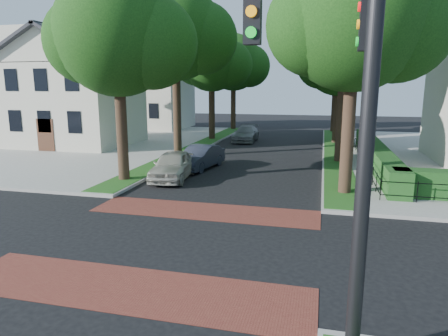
{
  "coord_description": "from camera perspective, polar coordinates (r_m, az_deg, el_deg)",
  "views": [
    {
      "loc": [
        4.4,
        -11.38,
        4.87
      ],
      "look_at": [
        0.56,
        4.15,
        1.6
      ],
      "focal_mm": 32.0,
      "sensor_mm": 36.0,
      "label": 1
    }
  ],
  "objects": [
    {
      "name": "crosswalk_far",
      "position": [
        15.99,
        -2.77,
        -6.18
      ],
      "size": [
        9.0,
        2.2,
        0.01
      ],
      "primitive_type": "cube",
      "color": "maroon",
      "rests_on": "ground"
    },
    {
      "name": "house_left_far",
      "position": [
        47.72,
        -10.97,
        11.56
      ],
      "size": [
        10.0,
        9.0,
        10.14
      ],
      "color": "beige",
      "rests_on": "sidewalk_nw"
    },
    {
      "name": "ground",
      "position": [
        13.14,
        -6.82,
        -10.29
      ],
      "size": [
        120.0,
        120.0,
        0.0
      ],
      "primitive_type": "plane",
      "color": "black",
      "rests_on": "ground"
    },
    {
      "name": "tree_right_far",
      "position": [
        35.68,
        16.32,
        14.38
      ],
      "size": [
        7.25,
        6.23,
        9.74
      ],
      "color": "black",
      "rests_on": "sidewalk_ne"
    },
    {
      "name": "grass_strip_ne",
      "position": [
        30.86,
        15.6,
        2.35
      ],
      "size": [
        1.6,
        29.8,
        0.02
      ],
      "primitive_type": "cube",
      "color": "#1F4B15",
      "rests_on": "sidewalk_ne"
    },
    {
      "name": "traffic_signal",
      "position": [
        6.99,
        18.18,
        9.65
      ],
      "size": [
        2.17,
        2.0,
        8.0
      ],
      "color": "black",
      "rests_on": "sidewalk_se"
    },
    {
      "name": "tree_right_near",
      "position": [
        18.86,
        18.49,
        19.39
      ],
      "size": [
        7.75,
        6.67,
        10.66
      ],
      "color": "black",
      "rests_on": "sidewalk_ne"
    },
    {
      "name": "tree_right_mid",
      "position": [
        26.84,
        17.23,
        17.73
      ],
      "size": [
        8.25,
        7.09,
        11.22
      ],
      "color": "black",
      "rests_on": "sidewalk_ne"
    },
    {
      "name": "tree_left_near",
      "position": [
        21.17,
        -14.48,
        17.71
      ],
      "size": [
        7.5,
        6.45,
        10.2
      ],
      "color": "black",
      "rests_on": "sidewalk_nw"
    },
    {
      "name": "parked_car_rear",
      "position": [
        36.18,
        3.14,
        4.91
      ],
      "size": [
        1.99,
        4.78,
        1.38
      ],
      "primitive_type": "imported",
      "rotation": [
        0.0,
        0.0,
        0.01
      ],
      "color": "slate",
      "rests_on": "ground"
    },
    {
      "name": "parked_car_middle",
      "position": [
        24.03,
        -3.46,
        1.55
      ],
      "size": [
        2.17,
        4.45,
        1.4
      ],
      "primitive_type": "imported",
      "rotation": [
        0.0,
        0.0,
        -0.16
      ],
      "color": "#222633",
      "rests_on": "ground"
    },
    {
      "name": "tree_left_far",
      "position": [
        36.99,
        -1.56,
        15.04
      ],
      "size": [
        7.0,
        6.02,
        9.86
      ],
      "color": "black",
      "rests_on": "sidewalk_nw"
    },
    {
      "name": "tree_left_mid",
      "position": [
        28.58,
        -6.59,
        18.47
      ],
      "size": [
        8.0,
        6.88,
        11.48
      ],
      "color": "black",
      "rests_on": "sidewalk_nw"
    },
    {
      "name": "crosswalk_near",
      "position": [
        10.48,
        -13.24,
        -16.43
      ],
      "size": [
        9.0,
        2.2,
        0.01
      ],
      "primitive_type": "cube",
      "color": "maroon",
      "rests_on": "ground"
    },
    {
      "name": "tree_right_back",
      "position": [
        44.69,
        15.91,
        14.2
      ],
      "size": [
        7.5,
        6.45,
        10.2
      ],
      "color": "black",
      "rests_on": "sidewalk_ne"
    },
    {
      "name": "parked_car_front",
      "position": [
        21.42,
        -7.3,
        0.4
      ],
      "size": [
        2.24,
        4.62,
        1.52
      ],
      "primitive_type": "imported",
      "rotation": [
        0.0,
        0.0,
        0.1
      ],
      "color": "#B3B0A1",
      "rests_on": "ground"
    },
    {
      "name": "tree_left_back",
      "position": [
        45.75,
        1.56,
        14.74
      ],
      "size": [
        7.75,
        6.66,
        10.44
      ],
      "color": "black",
      "rests_on": "sidewalk_nw"
    },
    {
      "name": "fence_main_road",
      "position": [
        26.84,
        19.06,
        1.76
      ],
      "size": [
        0.06,
        18.0,
        0.9
      ],
      "primitive_type": null,
      "color": "black",
      "rests_on": "sidewalk_ne"
    },
    {
      "name": "hedge_main_road",
      "position": [
        26.9,
        20.78,
        1.99
      ],
      "size": [
        1.0,
        18.0,
        1.2
      ],
      "primitive_type": "cube",
      "color": "#153D15",
      "rests_on": "sidewalk_ne"
    },
    {
      "name": "grass_strip_nw",
      "position": [
        32.36,
        -3.89,
        3.16
      ],
      "size": [
        1.6,
        29.8,
        0.02
      ],
      "primitive_type": "cube",
      "color": "#1F4B15",
      "rests_on": "sidewalk_nw"
    },
    {
      "name": "sidewalk_nw",
      "position": [
        38.95,
        -24.15,
        3.47
      ],
      "size": [
        30.0,
        30.0,
        0.15
      ],
      "primitive_type": "cube",
      "color": "gray",
      "rests_on": "ground"
    },
    {
      "name": "house_left_near",
      "position": [
        35.47,
        -20.61,
        11.11
      ],
      "size": [
        10.0,
        9.0,
        10.14
      ],
      "color": "beige",
      "rests_on": "sidewalk_nw"
    }
  ]
}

